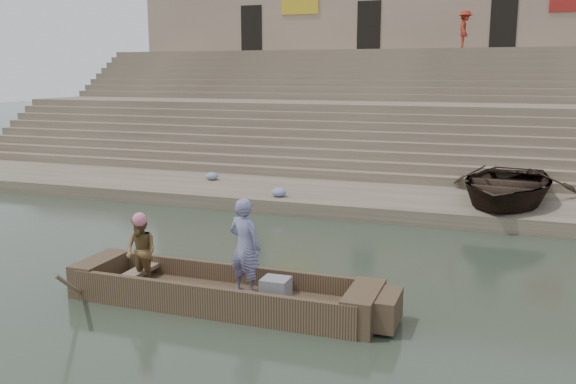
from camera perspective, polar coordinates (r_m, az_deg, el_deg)
The scene contains 14 objects.
ground at distance 12.17m, azimuth -8.18°, elevation -8.49°, with size 120.00×120.00×0.00m, color #2C3729.
lower_landing at distance 19.29m, azimuth 2.88°, elevation -0.43°, with size 32.00×4.00×0.40m, color gray.
mid_landing at distance 26.31m, azimuth 7.64°, elevation 5.23°, with size 32.00×3.00×2.80m, color gray.
upper_landing at distance 33.09m, azimuth 10.26°, elevation 8.43°, with size 32.00×3.00×5.20m, color gray.
ghat_steps at distance 27.93m, azimuth 8.39°, elevation 6.37°, with size 32.00×11.00×5.20m.
building_wall at distance 37.04m, azimuth 11.48°, elevation 13.30°, with size 32.00×5.07×11.20m.
main_rowboat at distance 11.03m, azimuth -6.20°, elevation -9.93°, with size 5.00×1.30×0.22m, color brown.
rowboat_trim at distance 10.87m, azimuth -5.23°, elevation -9.13°, with size 6.04×2.63×1.98m.
standing_man at distance 10.68m, azimuth -4.04°, elevation -5.10°, with size 0.63×0.41×1.73m, color navy.
rowing_man at distance 11.41m, azimuth -13.58°, elevation -5.42°, with size 0.64×0.49×1.31m, color #2A7F32.
television at distance 10.54m, azimuth -1.21°, elevation -9.08°, with size 0.46×0.42×0.40m.
beached_rowboat at distance 18.45m, azimuth 19.72°, elevation 0.68°, with size 3.62×5.07×1.05m, color #2D2116.
pedestrian at distance 32.10m, azimuth 16.21°, elevation 14.38°, with size 1.19×0.68×1.84m, color maroon.
cloth_bundles at distance 18.85m, azimuth 7.67°, elevation 0.24°, with size 14.25×2.58×0.26m.
Camera 1 is at (5.41, -10.11, 4.06)m, focal length 38.03 mm.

